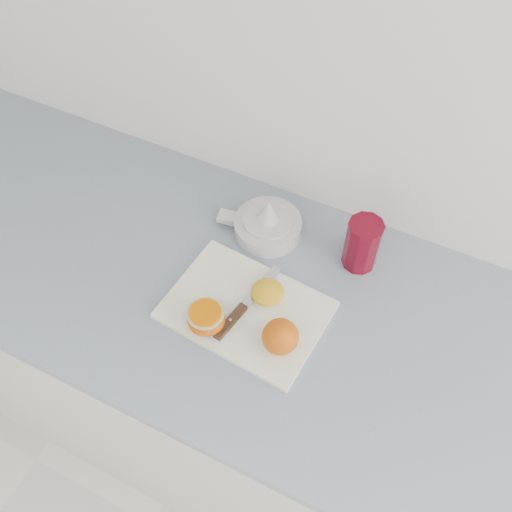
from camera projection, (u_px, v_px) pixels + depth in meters
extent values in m
cube|color=white|center=(498.00, 58.00, 0.89)|extent=(4.00, 0.04, 2.70)
cube|color=silver|center=(287.00, 404.00, 1.51)|extent=(2.30, 0.60, 0.86)
cube|color=#889CA6|center=(297.00, 318.00, 1.16)|extent=(2.36, 0.64, 0.03)
cube|color=white|center=(246.00, 310.00, 1.14)|extent=(0.33, 0.25, 0.01)
sphere|color=orange|center=(280.00, 337.00, 1.06)|extent=(0.07, 0.07, 0.07)
ellipsoid|color=orange|center=(206.00, 319.00, 1.10)|extent=(0.07, 0.07, 0.04)
cylinder|color=#D6C57F|center=(205.00, 313.00, 1.08)|extent=(0.07, 0.07, 0.00)
cylinder|color=#D96C00|center=(205.00, 313.00, 1.08)|extent=(0.06, 0.06, 0.00)
ellipsoid|color=gold|center=(267.00, 292.00, 1.15)|extent=(0.07, 0.07, 0.03)
cylinder|color=gold|center=(267.00, 290.00, 1.14)|extent=(0.05, 0.05, 0.00)
cube|color=#42281A|center=(230.00, 321.00, 1.11)|extent=(0.03, 0.09, 0.01)
cube|color=#B7B7BC|center=(261.00, 286.00, 1.16)|extent=(0.04, 0.12, 0.00)
cylinder|color=#B7B7BC|center=(230.00, 321.00, 1.11)|extent=(0.01, 0.01, 0.01)
cylinder|color=white|center=(268.00, 227.00, 1.26)|extent=(0.15, 0.15, 0.04)
cylinder|color=white|center=(268.00, 220.00, 1.24)|extent=(0.11, 0.11, 0.01)
cone|color=white|center=(268.00, 210.00, 1.21)|extent=(0.05, 0.05, 0.06)
cube|color=white|center=(229.00, 218.00, 1.27)|extent=(0.05, 0.04, 0.01)
ellipsoid|color=#F7581D|center=(273.00, 222.00, 1.23)|extent=(0.01, 0.01, 0.00)
ellipsoid|color=#F7581D|center=(264.00, 213.00, 1.24)|extent=(0.01, 0.01, 0.00)
ellipsoid|color=#F7581D|center=(265.00, 223.00, 1.23)|extent=(0.01, 0.01, 0.00)
ellipsoid|color=#F7581D|center=(278.00, 217.00, 1.24)|extent=(0.01, 0.01, 0.00)
cylinder|color=maroon|center=(362.00, 245.00, 1.18)|extent=(0.07, 0.07, 0.12)
cylinder|color=orange|center=(359.00, 258.00, 1.21)|extent=(0.06, 0.06, 0.02)
cylinder|color=maroon|center=(367.00, 226.00, 1.13)|extent=(0.07, 0.07, 0.00)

